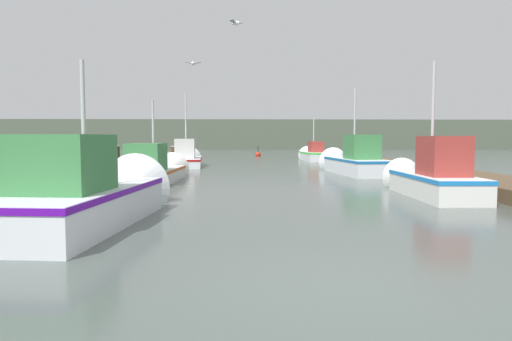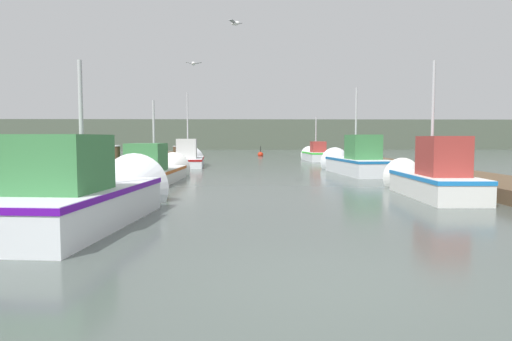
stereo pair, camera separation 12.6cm
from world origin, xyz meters
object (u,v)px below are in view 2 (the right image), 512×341
Objects in this scene: fishing_boat_4 at (188,158)px; mooring_piling_3 at (352,153)px; fishing_boat_3 at (353,162)px; fishing_boat_5 at (315,154)px; mooring_piling_2 at (175,155)px; fishing_boat_2 at (157,171)px; fishing_boat_0 at (88,194)px; seagull_1 at (236,23)px; seagull_lead at (194,64)px; mooring_piling_1 at (320,151)px; mooring_piling_0 at (116,165)px; channel_buoy at (260,155)px; fishing_boat_1 at (429,177)px.

mooring_piling_3 is (9.16, -0.67, 0.31)m from fishing_boat_4.
fishing_boat_3 is 1.34× the size of fishing_boat_5.
mooring_piling_2 is at bearing 134.84° from fishing_boat_3.
mooring_piling_2 is (-1.01, 11.17, 0.16)m from fishing_boat_2.
fishing_boat_0 is 10.51× the size of seagull_1.
mooring_piling_2 is at bearing 102.41° from seagull_lead.
fishing_boat_5 is 4.56× the size of mooring_piling_1.
fishing_boat_0 is 13.97m from fishing_boat_3.
fishing_boat_4 is at bearing 84.76° from mooring_piling_0.
mooring_piling_1 is 1.86× the size of seagull_1.
fishing_boat_4 is 2.22m from mooring_piling_2.
fishing_boat_3 reaches higher than mooring_piling_3.
mooring_piling_2 is at bearing 113.46° from fishing_boat_4.
mooring_piling_3 is (1.12, 4.97, 0.21)m from fishing_boat_3.
fishing_boat_3 is 9.42m from seagull_1.
fishing_boat_0 is at bearing -98.19° from channel_buoy.
seagull_lead is at bearing -152.22° from fishing_boat_3.
seagull_1 is (-5.18, -17.77, 4.52)m from fishing_boat_5.
fishing_boat_4 is at bearing -148.48° from fishing_boat_5.
fishing_boat_0 reaches higher than channel_buoy.
seagull_lead is at bearing -23.57° from fishing_boat_2.
mooring_piling_2 is 10.51m from mooring_piling_3.
fishing_boat_3 is 6.14× the size of channel_buoy.
fishing_boat_4 is at bearing 139.85° from fishing_boat_3.
fishing_boat_4 is at bearing 99.01° from seagull_lead.
fishing_boat_2 is 12.53m from mooring_piling_3.
mooring_piling_3 reaches higher than mooring_piling_2.
mooring_piling_2 is 2.06× the size of seagull_1.
mooring_piling_2 is at bearing 165.45° from mooring_piling_3.
fishing_boat_0 is 1.24× the size of fishing_boat_5.
seagull_lead reaches higher than fishing_boat_3.
fishing_boat_0 is 5.10× the size of mooring_piling_2.
mooring_piling_3 is at bearing -83.45° from fishing_boat_5.
fishing_boat_0 reaches higher than mooring_piling_0.
channel_buoy is (-3.54, 7.50, -0.28)m from fishing_boat_5.
fishing_boat_1 is at bearing -92.63° from fishing_boat_5.
fishing_boat_4 reaches higher than mooring_piling_2.
fishing_boat_5 reaches higher than mooring_piling_0.
fishing_boat_4 is 5.80× the size of channel_buoy.
seagull_1 is at bearing -93.71° from channel_buoy.
seagull_1 is at bearing -17.71° from mooring_piling_0.
mooring_piling_0 is (-1.00, -1.73, 0.29)m from fishing_boat_2.
mooring_piling_2 is (-9.26, 15.53, 0.05)m from fishing_boat_1.
seagull_lead is (1.44, -9.92, 3.72)m from fishing_boat_4.
fishing_boat_1 is 24.73m from mooring_piling_1.
mooring_piling_1 is 11.82m from mooring_piling_3.
mooring_piling_2 is (-9.12, -3.61, 0.13)m from fishing_boat_5.
fishing_boat_2 reaches higher than mooring_piling_0.
mooring_piling_1 is at bearing 89.23° from mooring_piling_3.
fishing_boat_5 is (0.06, 11.22, -0.09)m from fishing_boat_3.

